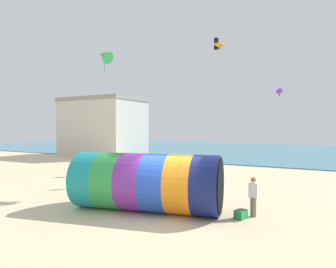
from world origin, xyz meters
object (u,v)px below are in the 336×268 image
kite_orange_parafoil (220,45)px  kite_black_box (216,44)px  kite_purple_parafoil (279,91)px  kite_green_delta (104,56)px  cooler_box (241,214)px  giant_inflatable_tube (147,182)px  kite_handler (253,197)px

kite_orange_parafoil → kite_black_box: size_ratio=0.87×
kite_purple_parafoil → kite_green_delta: size_ratio=0.69×
kite_green_delta → cooler_box: bearing=-26.1°
giant_inflatable_tube → cooler_box: giant_inflatable_tube is taller
kite_purple_parafoil → cooler_box: (0.47, -13.10, -6.40)m
giant_inflatable_tube → kite_handler: giant_inflatable_tube is taller
kite_orange_parafoil → kite_green_delta: kite_orange_parafoil is taller
kite_orange_parafoil → kite_purple_parafoil: bearing=45.6°
kite_handler → cooler_box: size_ratio=3.15×
kite_orange_parafoil → kite_purple_parafoil: 6.13m
kite_green_delta → cooler_box: (12.27, -6.02, -9.04)m
cooler_box → kite_handler: bearing=55.4°
giant_inflatable_tube → kite_orange_parafoil: kite_orange_parafoil is taller
giant_inflatable_tube → kite_handler: bearing=17.7°
kite_black_box → cooler_box: kite_black_box is taller
kite_handler → cooler_box: kite_handler is taller
kite_orange_parafoil → kite_black_box: kite_black_box is taller
kite_purple_parafoil → cooler_box: bearing=-87.9°
kite_black_box → giant_inflatable_tube: bearing=-81.8°
kite_handler → kite_green_delta: bearing=156.6°
kite_green_delta → kite_handler: bearing=-23.4°
kite_black_box → cooler_box: bearing=-66.7°
kite_green_delta → kite_black_box: size_ratio=1.86×
kite_purple_parafoil → kite_green_delta: kite_green_delta is taller
giant_inflatable_tube → kite_purple_parafoil: bearing=75.9°
kite_purple_parafoil → cooler_box: size_ratio=2.69×
kite_handler → kite_orange_parafoil: size_ratio=1.73×
giant_inflatable_tube → kite_handler: (4.33, 1.39, -0.44)m
kite_handler → kite_orange_parafoil: 13.36m
cooler_box → kite_purple_parafoil: bearing=92.1°
giant_inflatable_tube → kite_purple_parafoil: size_ratio=4.92×
kite_handler → cooler_box: (-0.37, -0.54, -0.65)m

